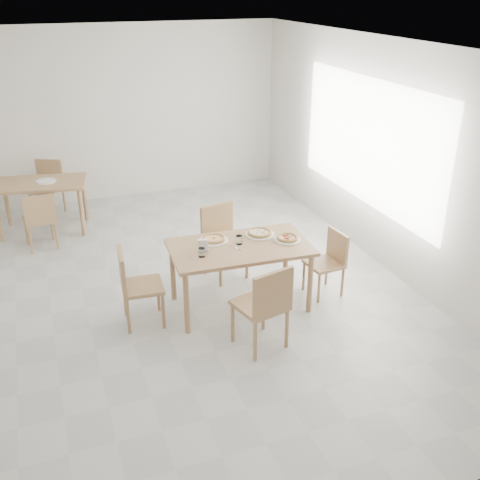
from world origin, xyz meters
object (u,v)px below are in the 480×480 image
object	(u,v)px
pizza_pepperoni	(287,238)
tumbler_a	(202,252)
plate_margherita	(214,241)
pizza_mushroom	(260,233)
plate_pepperoni	(287,240)
napkin_holder	(203,245)
tumbler_b	(239,240)
chair_west	(134,282)
chair_north	(222,236)
chair_south	(265,303)
chair_back_s	(39,217)
second_table	(40,189)
plate_mushroom	(260,234)
pizza_margherita	(214,239)
plate_empty	(46,181)
chair_back_n	(48,184)
chair_east	(330,258)
main_table	(240,252)

from	to	relation	value
pizza_pepperoni	tumbler_a	distance (m)	1.01
plate_margherita	pizza_mushroom	size ratio (longest dim) A/B	0.90
plate_pepperoni	tumbler_a	size ratio (longest dim) A/B	3.16
tumbler_a	napkin_holder	size ratio (longest dim) A/B	0.71
tumbler_b	plate_margherita	bearing A→B (deg)	146.12
chair_west	napkin_holder	world-z (taller)	napkin_holder
chair_north	plate_margherita	world-z (taller)	chair_north
tumbler_b	napkin_holder	size ratio (longest dim) A/B	0.74
chair_south	chair_back_s	size ratio (longest dim) A/B	1.13
pizza_pepperoni	second_table	distance (m)	3.94
plate_mushroom	pizza_pepperoni	size ratio (longest dim) A/B	1.05
napkin_holder	second_table	bearing A→B (deg)	137.45
pizza_margherita	plate_empty	size ratio (longest dim) A/B	1.14
chair_back_n	pizza_pepperoni	bearing A→B (deg)	-29.49
chair_north	napkin_holder	world-z (taller)	chair_north
tumbler_b	tumbler_a	bearing A→B (deg)	-162.03
chair_south	pizza_margherita	distance (m)	1.12
plate_pepperoni	pizza_pepperoni	world-z (taller)	pizza_pepperoni
napkin_holder	second_table	world-z (taller)	napkin_holder
pizza_mushroom	tumbler_a	world-z (taller)	tumbler_a
chair_north	pizza_margherita	world-z (taller)	chair_north
chair_east	pizza_mushroom	bearing A→B (deg)	-114.55
chair_back_s	pizza_mushroom	bearing A→B (deg)	130.70
napkin_holder	chair_west	bearing A→B (deg)	-161.65
plate_mushroom	pizza_mushroom	world-z (taller)	pizza_mushroom
chair_east	tumbler_a	distance (m)	1.59
chair_back_n	tumbler_b	bearing A→B (deg)	-35.08
tumbler_b	pizza_pepperoni	bearing A→B (deg)	-10.71
plate_empty	chair_west	bearing A→B (deg)	-76.66
chair_east	chair_back_n	distance (m)	4.75
pizza_mushroom	second_table	xyz separation A→B (m)	(-2.27, 2.81, -0.13)
chair_north	napkin_holder	distance (m)	0.95
plate_margherita	second_table	distance (m)	3.28
tumbler_a	main_table	bearing A→B (deg)	12.79
chair_west	chair_east	bearing A→B (deg)	-88.57
tumbler_a	chair_back_n	xyz separation A→B (m)	(-1.38, 3.76, -0.30)
chair_north	pizza_mushroom	bearing A→B (deg)	-80.23
chair_east	plate_margherita	distance (m)	1.38
main_table	chair_back_s	bearing A→B (deg)	134.06
second_table	chair_back_n	world-z (taller)	chair_back_n
chair_east	tumbler_b	size ratio (longest dim) A/B	7.84
pizza_margherita	pizza_pepperoni	xyz separation A→B (m)	(0.77, -0.26, 0.00)
pizza_pepperoni	plate_empty	world-z (taller)	pizza_pepperoni
plate_margherita	tumbler_b	xyz separation A→B (m)	(0.24, -0.16, 0.04)
plate_margherita	pizza_mushroom	distance (m)	0.54
plate_margherita	plate_pepperoni	size ratio (longest dim) A/B	1.06
chair_south	chair_north	size ratio (longest dim) A/B	1.03
main_table	chair_back_n	xyz separation A→B (m)	(-1.84, 3.65, -0.17)
plate_pepperoni	napkin_holder	distance (m)	0.96
plate_pepperoni	plate_empty	xyz separation A→B (m)	(-2.41, 3.03, 0.00)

